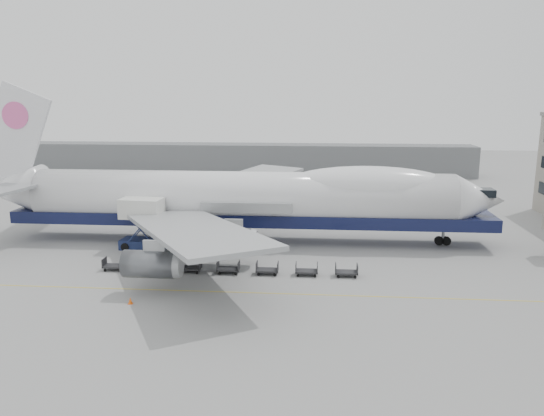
{
  "coord_description": "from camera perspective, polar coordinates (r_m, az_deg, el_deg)",
  "views": [
    {
      "loc": [
        9.16,
        -52.7,
        18.23
      ],
      "look_at": [
        4.3,
        6.0,
        5.62
      ],
      "focal_mm": 35.0,
      "sensor_mm": 36.0,
      "label": 1
    }
  ],
  "objects": [
    {
      "name": "dolly_3",
      "position": [
        55.7,
        -4.71,
        -6.48
      ],
      "size": [
        2.3,
        1.35,
        1.3
      ],
      "color": "#2D2D30",
      "rests_on": "ground"
    },
    {
      "name": "dolly_1",
      "position": [
        57.56,
        -12.78,
        -6.13
      ],
      "size": [
        2.3,
        1.35,
        1.3
      ],
      "color": "#2D2D30",
      "rests_on": "ground"
    },
    {
      "name": "airliner",
      "position": [
        66.47,
        -2.72,
        1.14
      ],
      "size": [
        67.0,
        55.3,
        19.98
      ],
      "color": "white",
      "rests_on": "ground"
    },
    {
      "name": "traffic_cone",
      "position": [
        49.49,
        -15.0,
        -9.61
      ],
      "size": [
        0.41,
        0.41,
        0.6
      ],
      "rotation": [
        0.0,
        0.0,
        -0.3
      ],
      "color": "#F3580C",
      "rests_on": "ground"
    },
    {
      "name": "ground",
      "position": [
        56.52,
        -4.89,
        -6.78
      ],
      "size": [
        260.0,
        260.0,
        0.0
      ],
      "primitive_type": "plane",
      "color": "gray",
      "rests_on": "ground"
    },
    {
      "name": "dolly_2",
      "position": [
        56.49,
        -8.81,
        -6.32
      ],
      "size": [
        2.3,
        1.35,
        1.3
      ],
      "color": "#2D2D30",
      "rests_on": "ground"
    },
    {
      "name": "catering_truck",
      "position": [
        65.31,
        -13.77,
        -1.35
      ],
      "size": [
        5.54,
        4.06,
        6.17
      ],
      "rotation": [
        0.0,
        0.0,
        -0.09
      ],
      "color": "#19234B",
      "rests_on": "ground"
    },
    {
      "name": "hangar",
      "position": [
        125.06,
        -4.13,
        5.29
      ],
      "size": [
        110.0,
        8.0,
        7.0
      ],
      "primitive_type": "cube",
      "color": "slate",
      "rests_on": "ground"
    },
    {
      "name": "dolly_5",
      "position": [
        55.0,
        3.74,
        -6.72
      ],
      "size": [
        2.3,
        1.35,
        1.3
      ],
      "color": "#2D2D30",
      "rests_on": "ground"
    },
    {
      "name": "dolly_4",
      "position": [
        55.2,
        -0.51,
        -6.62
      ],
      "size": [
        2.3,
        1.35,
        1.3
      ],
      "color": "#2D2D30",
      "rests_on": "ground"
    },
    {
      "name": "dolly_0",
      "position": [
        58.89,
        -16.58,
        -5.93
      ],
      "size": [
        2.3,
        1.35,
        1.3
      ],
      "color": "#2D2D30",
      "rests_on": "ground"
    },
    {
      "name": "dolly_6",
      "position": [
        55.09,
        8.01,
        -6.78
      ],
      "size": [
        2.3,
        1.35,
        1.3
      ],
      "color": "#2D2D30",
      "rests_on": "ground"
    },
    {
      "name": "apron_line",
      "position": [
        50.97,
        -6.02,
        -8.94
      ],
      "size": [
        60.0,
        0.15,
        0.01
      ],
      "primitive_type": "cube",
      "color": "gold",
      "rests_on": "ground"
    }
  ]
}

